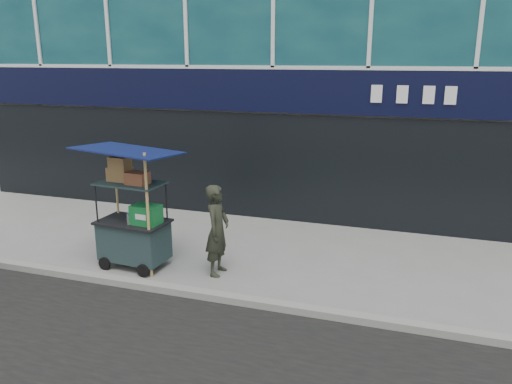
% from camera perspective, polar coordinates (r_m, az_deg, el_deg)
% --- Properties ---
extents(ground, '(80.00, 80.00, 0.00)m').
position_cam_1_polar(ground, '(8.16, -5.97, -11.26)').
color(ground, gray).
rests_on(ground, ground).
extents(curb, '(80.00, 0.18, 0.12)m').
position_cam_1_polar(curb, '(7.97, -6.57, -11.48)').
color(curb, gray).
rests_on(curb, ground).
extents(vendor_cart, '(1.70, 1.26, 2.19)m').
position_cam_1_polar(vendor_cart, '(9.02, -13.80, -3.71)').
color(vendor_cart, black).
rests_on(vendor_cart, ground).
extents(vendor_man, '(0.38, 0.58, 1.58)m').
position_cam_1_polar(vendor_man, '(8.48, -4.44, -4.37)').
color(vendor_man, '#262A1F').
rests_on(vendor_man, ground).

